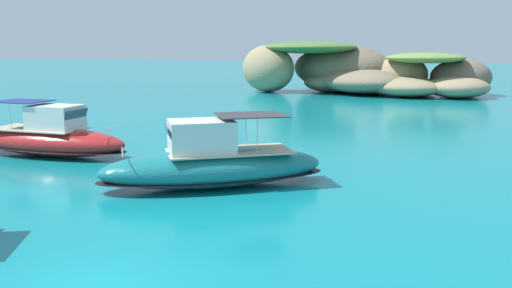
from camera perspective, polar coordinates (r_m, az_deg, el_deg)
name	(u,v)px	position (r m, az deg, el deg)	size (l,w,h in m)	color
islet_large	(335,71)	(69.46, 8.44, 7.79)	(24.66, 20.41, 6.40)	#84755B
islet_small	(428,78)	(66.26, 17.96, 6.74)	(16.06, 13.75, 5.04)	#9E8966
motorboat_teal	(212,164)	(21.66, -4.72, -2.19)	(9.16, 7.81, 2.92)	#19727A
motorboat_red	(50,139)	(29.84, -21.22, 0.55)	(9.24, 3.38, 2.84)	red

